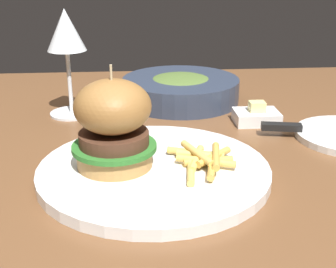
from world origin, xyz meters
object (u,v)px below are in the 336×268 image
butter_dish (256,116)px  soup_bowl (181,89)px  main_plate (154,171)px  wine_glass (66,37)px  burger_sandwich (112,124)px  table_knife (316,129)px

butter_dish → soup_bowl: (-0.11, 0.13, 0.01)m
main_plate → wine_glass: wine_glass is taller
burger_sandwich → soup_bowl: bearing=69.2°
butter_dish → wine_glass: bearing=167.4°
burger_sandwich → main_plate: bearing=-6.4°
burger_sandwich → wine_glass: size_ratio=0.71×
wine_glass → table_knife: bearing=-20.2°
soup_bowl → butter_dish: bearing=-49.3°
wine_glass → soup_bowl: size_ratio=0.82×
main_plate → butter_dish: bearing=45.8°
wine_glass → soup_bowl: (0.19, 0.06, -0.11)m
table_knife → main_plate: bearing=-155.9°
main_plate → burger_sandwich: 0.08m
butter_dish → soup_bowl: soup_bowl is taller
burger_sandwich → soup_bowl: 0.33m
wine_glass → butter_dish: 0.33m
main_plate → butter_dish: (0.18, 0.18, 0.00)m
burger_sandwich → butter_dish: 0.29m
main_plate → wine_glass: (-0.13, 0.25, 0.13)m
main_plate → burger_sandwich: size_ratio=2.27×
burger_sandwich → wine_glass: bearing=107.8°
burger_sandwich → soup_bowl: burger_sandwich is taller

